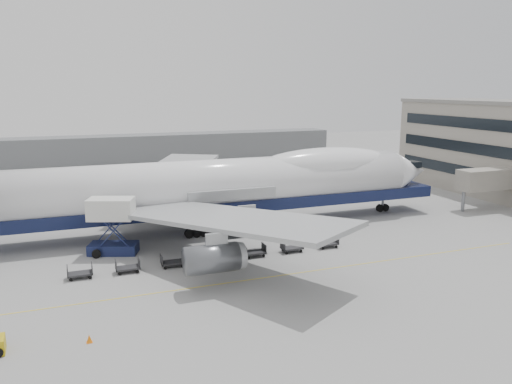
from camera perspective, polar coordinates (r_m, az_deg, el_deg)
name	(u,v)px	position (r m, az deg, el deg)	size (l,w,h in m)	color
ground	(249,257)	(53.42, -0.84, -7.47)	(260.00, 260.00, 0.00)	gray
apron_line	(270,277)	(48.16, 1.62, -9.68)	(60.00, 0.15, 0.01)	gold
hangar	(103,151)	(118.51, -17.11, 4.46)	(110.00, 8.00, 7.00)	slate
airliner	(221,185)	(63.18, -3.99, 0.82)	(67.00, 55.30, 19.98)	white
catering_truck	(112,223)	(55.86, -16.14, -3.39)	(5.67, 4.70, 6.13)	#171F47
traffic_cone	(89,339)	(38.56, -18.53, -15.61)	(0.41, 0.41, 0.61)	orange
dolly_0	(80,273)	(50.50, -19.47, -8.70)	(2.30, 1.35, 1.30)	#2D2D30
dolly_1	(128,267)	(50.70, -14.45, -8.31)	(2.30, 1.35, 1.30)	#2D2D30
dolly_2	(172,262)	(51.27, -9.53, -7.85)	(2.30, 1.35, 1.30)	#2D2D30
dolly_3	(215,257)	(52.21, -4.75, -7.36)	(2.30, 1.35, 1.30)	#2D2D30
dolly_4	(254,252)	(53.50, -0.19, -6.84)	(2.30, 1.35, 1.30)	#2D2D30
dolly_5	(292,247)	(55.11, 4.12, -6.31)	(2.30, 1.35, 1.30)	#2D2D30
dolly_6	(327,243)	(57.01, 8.16, -5.78)	(2.30, 1.35, 1.30)	#2D2D30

